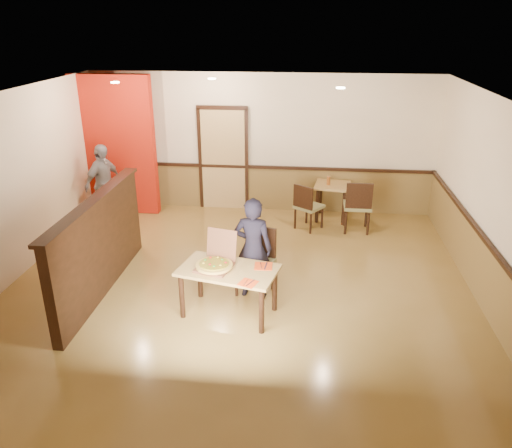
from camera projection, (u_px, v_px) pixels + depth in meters
The scene contains 27 objects.
floor at pixel (239, 290), 7.47m from camera, with size 7.00×7.00×0.00m, color #A2813F.
ceiling at pixel (236, 100), 6.40m from camera, with size 7.00×7.00×0.00m, color black.
wall_back at pixel (262, 144), 10.15m from camera, with size 7.00×7.00×0.00m, color #FFEEC7.
wall_left at pixel (1, 193), 7.29m from camera, with size 7.00×7.00×0.00m, color #FFEEC7.
wall_right at pixel (500, 212), 6.58m from camera, with size 7.00×7.00×0.00m, color #FFEEC7.
wainscot_back at pixel (262, 188), 10.48m from camera, with size 7.00×0.04×0.90m, color olive.
chair_rail_back at pixel (262, 167), 10.29m from camera, with size 7.00×0.06×0.06m, color black.
wainscot_right at pixel (485, 276), 6.95m from camera, with size 0.04×7.00×0.90m, color olive.
chair_rail_right at pixel (489, 245), 6.77m from camera, with size 0.06×7.00×0.06m, color black.
back_door at pixel (223, 160), 10.33m from camera, with size 0.90×0.06×2.10m, color #D7B36E.
booth_partition at pixel (100, 245), 7.21m from camera, with size 0.20×3.10×1.44m.
red_accent_panel at pixel (116, 146), 9.98m from camera, with size 1.60×0.20×2.78m, color #AC1B0C.
spot_a at pixel (115, 82), 8.29m from camera, with size 0.14×0.14×0.02m, color #FFF2B2.
spot_b at pixel (212, 79), 8.78m from camera, with size 0.14×0.14×0.02m, color #FFF2B2.
spot_c at pixel (341, 88), 7.64m from camera, with size 0.14×0.14×0.02m, color #FFF2B2.
main_table at pixel (228, 276), 6.67m from camera, with size 1.42×1.00×0.69m.
diner_chair at pixel (257, 258), 7.27m from camera, with size 0.62×0.62×0.98m.
side_chair_left at pixel (307, 205), 9.43m from camera, with size 0.62×0.62×0.90m.
side_chair_right at pixel (358, 204), 9.29m from camera, with size 0.50×0.50×1.01m.
side_table at pixel (332, 193), 9.91m from camera, with size 0.76×0.76×0.73m.
diner at pixel (253, 248), 7.05m from camera, with size 0.55×0.36×1.51m, color black.
passerby at pixel (104, 184), 9.72m from camera, with size 0.91×0.38×1.56m, color #919199.
pizza_box at pixel (216, 263), 6.65m from camera, with size 0.54×0.60×0.46m.
pizza at pixel (214, 265), 6.62m from camera, with size 0.49×0.49×0.03m, color gold.
napkin_near at pixel (248, 283), 6.27m from camera, with size 0.27×0.27×0.01m.
napkin_far at pixel (263, 266), 6.69m from camera, with size 0.25×0.25×0.01m.
condiment at pixel (328, 181), 9.79m from camera, with size 0.07×0.07×0.17m, color brown.
Camera 1 is at (0.96, -6.45, 3.79)m, focal length 35.00 mm.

